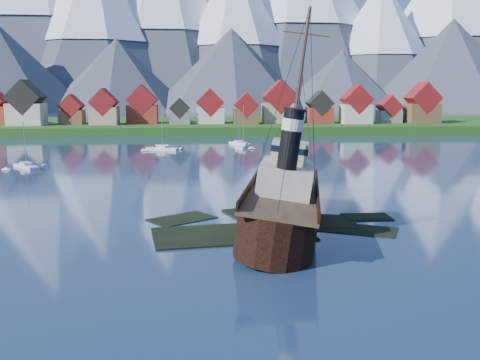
{
  "coord_description": "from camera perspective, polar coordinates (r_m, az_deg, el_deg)",
  "views": [
    {
      "loc": [
        -6.72,
        -61.27,
        16.46
      ],
      "look_at": [
        -1.5,
        6.0,
        5.0
      ],
      "focal_mm": 40.0,
      "sensor_mm": 36.0,
      "label": 1
    }
  ],
  "objects": [
    {
      "name": "mountains",
      "position": [
        547.44,
        -3.96,
        17.27
      ],
      "size": [
        965.0,
        340.0,
        205.0
      ],
      "color": "#2D333D",
      "rests_on": "ground"
    },
    {
      "name": "town",
      "position": [
        215.21,
        -11.58,
        7.46
      ],
      "size": [
        250.96,
        16.69,
        17.3
      ],
      "color": "maroon",
      "rests_on": "ground"
    },
    {
      "name": "tugboat_wreck",
      "position": [
        64.28,
        3.95,
        -2.17
      ],
      "size": [
        7.8,
        33.6,
        26.63
      ],
      "rotation": [
        0.0,
        0.13,
        -0.21
      ],
      "color": "black",
      "rests_on": "ground"
    },
    {
      "name": "sailboat_f",
      "position": [
        153.35,
        0.36,
        3.59
      ],
      "size": [
        5.5,
        9.57,
        12.76
      ],
      "rotation": [
        0.0,
        0.0,
        -0.36
      ],
      "color": "silver",
      "rests_on": "ground"
    },
    {
      "name": "sailboat_a",
      "position": [
        122.06,
        -21.84,
        1.3
      ],
      "size": [
        7.07,
        7.86,
        10.35
      ],
      "rotation": [
        0.0,
        0.0,
        0.7
      ],
      "color": "silver",
      "rests_on": "ground"
    },
    {
      "name": "seawall",
      "position": [
        194.08,
        -2.45,
        4.77
      ],
      "size": [
        600.0,
        2.5,
        2.0
      ],
      "primitive_type": "cube",
      "color": "#3F3D38",
      "rests_on": "ground"
    },
    {
      "name": "sailboat_e",
      "position": [
        160.54,
        -0.11,
        3.84
      ],
      "size": [
        5.62,
        9.83,
        11.14
      ],
      "rotation": [
        0.0,
        0.0,
        0.36
      ],
      "color": "silver",
      "rests_on": "ground"
    },
    {
      "name": "sailboat_d",
      "position": [
        150.86,
        6.27,
        3.42
      ],
      "size": [
        2.76,
        8.25,
        11.04
      ],
      "rotation": [
        0.0,
        0.0,
        -0.09
      ],
      "color": "silver",
      "rests_on": "ground"
    },
    {
      "name": "ground",
      "position": [
        63.79,
        1.76,
        -5.32
      ],
      "size": [
        1400.0,
        1400.0,
        0.0
      ],
      "primitive_type": "plane",
      "color": "#1B2E4D",
      "rests_on": "ground"
    },
    {
      "name": "shoal",
      "position": [
        66.16,
        3.1,
        -5.09
      ],
      "size": [
        31.71,
        21.24,
        1.14
      ],
      "color": "black",
      "rests_on": "ground"
    },
    {
      "name": "shore_bank",
      "position": [
        231.95,
        -2.78,
        5.56
      ],
      "size": [
        600.0,
        80.0,
        3.2
      ],
      "primitive_type": "cube",
      "color": "#1C4313",
      "rests_on": "ground"
    },
    {
      "name": "sailboat_c",
      "position": [
        147.94,
        -8.27,
        3.26
      ],
      "size": [
        9.33,
        5.73,
        11.82
      ],
      "rotation": [
        0.0,
        0.0,
        1.16
      ],
      "color": "silver",
      "rests_on": "ground"
    }
  ]
}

